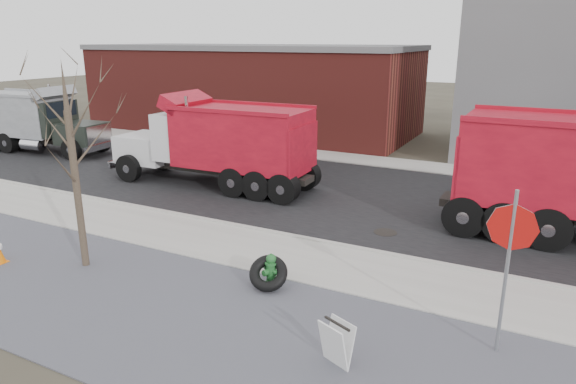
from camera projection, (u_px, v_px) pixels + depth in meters
The scene contains 14 objects.
ground at pixel (245, 253), 14.07m from camera, with size 120.00×120.00×0.00m, color #383328.
gravel_verge at pixel (159, 310), 11.09m from camera, with size 60.00×5.00×0.03m, color slate.
sidewalk at pixel (249, 248), 14.28m from camera, with size 60.00×2.50×0.06m, color #9E9B93.
curb at pixel (272, 232), 15.38m from camera, with size 60.00×0.15×0.11m, color #9E9B93.
road at pixel (333, 193), 19.43m from camera, with size 60.00×9.40×0.02m, color black.
far_sidewalk at pixel (379, 162), 24.28m from camera, with size 60.00×2.00×0.06m, color #9E9B93.
building_brick at pixel (251, 88), 32.16m from camera, with size 20.20×8.20×5.30m.
bare_tree at pixel (71, 140), 12.31m from camera, with size 3.20×3.20×5.20m.
fire_hydrant at pixel (271, 272), 12.05m from camera, with size 0.47×0.46×0.83m.
truck_tire at pixel (268, 273), 11.93m from camera, with size 1.11×1.06×0.80m.
stop_sign at pixel (510, 246), 9.02m from camera, with size 0.86×0.07×3.17m.
sandwich_board at pixel (336, 343), 9.10m from camera, with size 0.71×0.59×0.84m.
dump_truck_red_b at pixel (218, 141), 19.88m from camera, with size 8.48×2.67×3.57m.
dump_truck_grey at pixel (35, 119), 26.19m from camera, with size 7.45×2.85×3.33m.
Camera 1 is at (7.00, -11.01, 5.65)m, focal length 32.00 mm.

